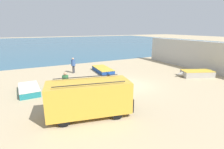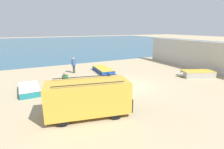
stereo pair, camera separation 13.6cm
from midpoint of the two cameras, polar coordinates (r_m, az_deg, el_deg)
name	(u,v)px [view 1 (the left image)]	position (r m, az deg, el deg)	size (l,w,h in m)	color
ground_plane	(129,85)	(16.19, 5.42, -3.54)	(200.00, 200.00, 0.00)	tan
sea_water	(49,43)	(65.64, -20.04, 9.62)	(120.00, 80.00, 0.01)	#33607A
harbor_wall	(202,56)	(24.08, 27.06, 5.38)	(0.50, 17.98, 3.57)	#BCB7AD
parked_van	(89,97)	(10.43, -7.78, -7.41)	(5.17, 2.84, 2.26)	gold
fishing_rowboat_0	(196,74)	(20.98, 25.57, 0.27)	(4.01, 2.66, 0.66)	#ADA89E
fishing_rowboat_1	(103,70)	(20.86, -3.10, 1.45)	(1.78, 4.61, 0.50)	navy
fishing_rowboat_2	(29,89)	(15.97, -25.71, -4.32)	(1.56, 3.82, 0.51)	#1E757F
fisherman_0	(73,64)	(20.77, -12.73, 3.38)	(0.47, 0.47, 1.81)	#38383D
fisherman_1	(66,82)	(14.05, -15.19, -2.25)	(0.48, 0.48, 1.83)	#38383D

